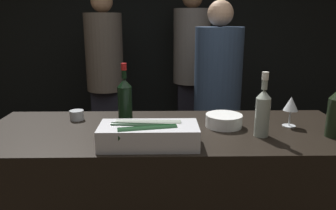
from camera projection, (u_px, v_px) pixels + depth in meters
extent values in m
cube|color=black|center=(164.00, 30.00, 3.93)|extent=(6.40, 0.06, 2.80)
cube|color=silver|center=(149.00, 135.00, 1.45)|extent=(0.44, 0.20, 0.10)
cylinder|color=#143319|center=(147.00, 134.00, 1.40)|extent=(0.26, 0.12, 0.07)
cylinder|color=black|center=(142.00, 130.00, 1.44)|extent=(0.28, 0.09, 0.06)
cylinder|color=#9EA899|center=(148.00, 127.00, 1.49)|extent=(0.30, 0.09, 0.07)
cylinder|color=white|center=(224.00, 120.00, 1.72)|extent=(0.19, 0.19, 0.06)
cylinder|color=gray|center=(224.00, 116.00, 1.71)|extent=(0.16, 0.16, 0.01)
cylinder|color=silver|center=(289.00, 126.00, 1.73)|extent=(0.07, 0.07, 0.00)
cylinder|color=silver|center=(290.00, 118.00, 1.72)|extent=(0.01, 0.01, 0.08)
cone|color=silver|center=(291.00, 104.00, 1.70)|extent=(0.08, 0.08, 0.07)
cylinder|color=silver|center=(77.00, 115.00, 1.83)|extent=(0.08, 0.08, 0.05)
sphere|color=#EFB256|center=(77.00, 115.00, 1.83)|extent=(0.04, 0.04, 0.04)
cylinder|color=black|center=(125.00, 104.00, 1.81)|extent=(0.08, 0.08, 0.19)
cone|color=black|center=(124.00, 83.00, 1.78)|extent=(0.08, 0.08, 0.05)
cylinder|color=black|center=(124.00, 71.00, 1.76)|extent=(0.03, 0.03, 0.08)
cylinder|color=red|center=(124.00, 67.00, 1.76)|extent=(0.03, 0.03, 0.04)
cylinder|color=black|center=(335.00, 118.00, 1.55)|extent=(0.08, 0.08, 0.19)
cylinder|color=#9EA899|center=(262.00, 117.00, 1.56)|extent=(0.07, 0.07, 0.19)
cone|color=#9EA899|center=(264.00, 94.00, 1.53)|extent=(0.07, 0.07, 0.04)
cylinder|color=#9EA899|center=(265.00, 81.00, 1.52)|extent=(0.03, 0.03, 0.08)
cylinder|color=white|center=(265.00, 76.00, 1.51)|extent=(0.03, 0.03, 0.04)
cube|color=black|center=(108.00, 129.00, 3.43)|extent=(0.28, 0.20, 0.83)
cylinder|color=#60564C|center=(104.00, 52.00, 3.23)|extent=(0.37, 0.37, 0.75)
sphere|color=tan|center=(102.00, 1.00, 3.11)|extent=(0.21, 0.21, 0.21)
cube|color=black|center=(215.00, 151.00, 2.92)|extent=(0.30, 0.22, 0.76)
cylinder|color=#334766|center=(218.00, 70.00, 2.74)|extent=(0.40, 0.40, 0.70)
sphere|color=tan|center=(220.00, 13.00, 2.62)|extent=(0.21, 0.21, 0.21)
cube|color=black|center=(190.00, 120.00, 3.68)|extent=(0.29, 0.21, 0.86)
cylinder|color=slate|center=(192.00, 46.00, 3.47)|extent=(0.39, 0.39, 0.77)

